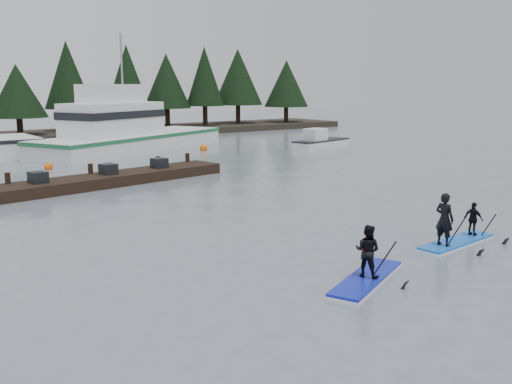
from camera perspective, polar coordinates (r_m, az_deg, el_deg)
ground at (r=15.79m, az=13.03°, el=-7.22°), size 160.00×160.00×0.00m
far_shore at (r=53.19m, az=-23.57°, el=4.99°), size 70.00×8.00×0.60m
treeline at (r=53.22m, az=-23.55°, el=4.67°), size 60.00×4.00×8.00m
fishing_boat_medium at (r=42.32m, az=-12.67°, el=4.89°), size 16.43×10.83×9.31m
skiff at (r=44.02m, az=6.56°, el=4.82°), size 5.54×2.67×0.62m
floating_dock at (r=27.74m, az=-17.15°, el=0.85°), size 15.70×4.59×0.52m
buoy_c at (r=42.31m, az=-5.26°, el=4.18°), size 0.58×0.58×0.58m
buoy_b at (r=34.78m, az=-20.03°, el=2.16°), size 0.50×0.50×0.50m
paddleboard_solo at (r=14.38m, az=11.05°, el=-6.92°), size 3.28×2.01×1.87m
paddleboard_duo at (r=18.24m, az=19.31°, el=-3.34°), size 3.24×1.25×2.22m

